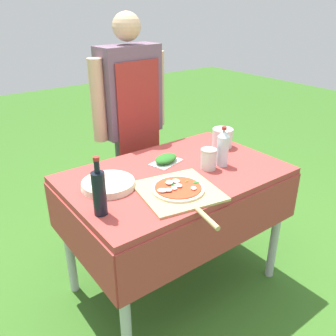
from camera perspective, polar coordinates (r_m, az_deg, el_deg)
The scene contains 10 objects.
ground_plane at distance 2.45m, azimuth 1.03°, elevation -17.71°, with size 12.00×12.00×0.00m, color #386B23.
prep_table at distance 2.04m, azimuth 1.18°, elevation -3.45°, with size 1.23×0.80×0.80m.
person_cook at distance 2.55m, azimuth -5.99°, elevation 8.78°, with size 0.60×0.23×1.61m.
pizza_on_peel at distance 1.77m, azimuth 1.71°, elevation -3.64°, with size 0.44×0.58×0.05m.
oil_bottle at distance 1.59m, azimuth -10.98°, elevation -3.82°, with size 0.06×0.06×0.28m.
water_bottle at distance 2.05m, azimuth 8.80°, elevation 3.26°, with size 0.07×0.07×0.24m.
herb_container at distance 2.09m, azimuth -0.32°, elevation 1.42°, with size 0.21×0.17×0.05m.
mixing_tub at distance 2.35m, azimuth 8.72°, elevation 4.82°, with size 0.13×0.13×0.12m, color silver.
plate_stack at distance 1.85m, azimuth -9.56°, elevation -2.58°, with size 0.28×0.28×0.03m.
sauce_jar at distance 2.02m, azimuth 6.49°, elevation 1.26°, with size 0.09×0.09×0.12m.
Camera 1 is at (-1.11, -1.41, 1.67)m, focal length 38.00 mm.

